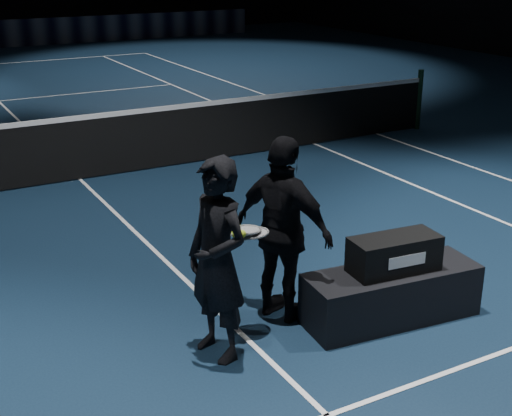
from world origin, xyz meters
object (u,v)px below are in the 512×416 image
at_px(racket_bag, 394,254).
at_px(racket_upper, 247,230).
at_px(player_a, 217,260).
at_px(player_bench, 391,295).
at_px(player_b, 284,230).
at_px(tennis_balls, 238,232).
at_px(racket_lower, 254,233).

relative_size(racket_bag, racket_upper, 1.19).
distance_m(player_a, racket_upper, 0.42).
relative_size(player_bench, racket_bag, 2.00).
relative_size(player_a, racket_upper, 2.51).
distance_m(racket_bag, racket_upper, 1.38).
bearing_deg(player_b, player_bench, -145.47).
xyz_separation_m(player_a, player_b, (0.80, 0.29, 0.00)).
xyz_separation_m(player_a, racket_upper, (0.36, 0.18, 0.13)).
bearing_deg(player_bench, tennis_balls, 172.97).
distance_m(racket_lower, tennis_balls, 0.21).
height_order(player_bench, tennis_balls, tennis_balls).
xyz_separation_m(player_bench, racket_bag, (0.00, 0.00, 0.41)).
bearing_deg(racket_lower, racket_upper, 141.34).
height_order(racket_lower, tennis_balls, tennis_balls).
bearing_deg(racket_bag, player_bench, 0.00).
relative_size(player_b, tennis_balls, 14.25).
bearing_deg(racket_lower, player_a, 180.00).
relative_size(player_bench, player_b, 0.95).
bearing_deg(racket_upper, player_bench, -41.72).
distance_m(racket_lower, racket_upper, 0.07).
relative_size(player_bench, player_a, 0.95).
distance_m(racket_bag, player_a, 1.66).
height_order(racket_bag, player_b, player_b).
distance_m(player_a, tennis_balls, 0.31).
relative_size(racket_bag, player_b, 0.47).
relative_size(racket_bag, racket_lower, 1.19).
xyz_separation_m(player_b, racket_lower, (-0.38, -0.14, 0.10)).
bearing_deg(racket_upper, player_b, -9.08).
bearing_deg(tennis_balls, racket_upper, 33.74).
bearing_deg(racket_upper, racket_bag, -41.72).
bearing_deg(player_b, tennis_balls, 86.08).
xyz_separation_m(racket_lower, tennis_balls, (-0.18, -0.06, 0.07)).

